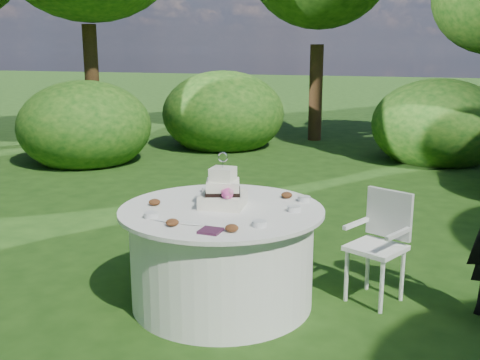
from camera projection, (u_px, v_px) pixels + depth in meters
name	position (u px, v px, depth m)	size (l,w,h in m)	color
ground	(222.00, 302.00, 4.43)	(80.00, 80.00, 0.00)	#1A3A0F
napkins	(211.00, 231.00, 3.69)	(0.14, 0.14, 0.02)	#411C36
feather_plume	(178.00, 222.00, 3.89)	(0.48, 0.07, 0.01)	silver
table	(222.00, 255.00, 4.34)	(1.56, 1.56, 0.77)	white
cake	(223.00, 192.00, 4.27)	(0.37, 0.37, 0.43)	silver
chair	(381.00, 237.00, 4.39)	(0.50, 0.50, 0.87)	white
votives	(243.00, 206.00, 4.23)	(1.01, 0.93, 0.04)	silver
petal_cups	(213.00, 211.00, 4.09)	(0.98, 1.08, 0.05)	#562D16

